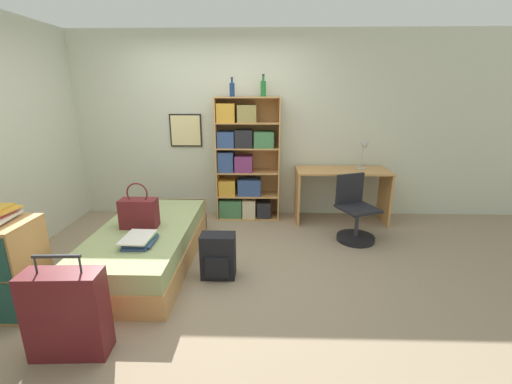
{
  "coord_description": "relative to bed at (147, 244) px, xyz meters",
  "views": [
    {
      "loc": [
        0.66,
        -3.32,
        1.8
      ],
      "look_at": [
        0.56,
        0.2,
        0.75
      ],
      "focal_mm": 24.0,
      "sensor_mm": 36.0,
      "label": 1
    }
  ],
  "objects": [
    {
      "name": "book_stack_on_bed",
      "position": [
        0.09,
        -0.43,
        0.25
      ],
      "size": [
        0.29,
        0.37,
        0.08
      ],
      "color": "#334C84",
      "rests_on": "bed"
    },
    {
      "name": "suitcase",
      "position": [
        -0.09,
        -1.36,
        0.12
      ],
      "size": [
        0.54,
        0.23,
        0.77
      ],
      "color": "#5B191E",
      "rests_on": "ground_plane"
    },
    {
      "name": "desk_lamp",
      "position": [
        2.64,
        1.36,
        0.83
      ],
      "size": [
        0.19,
        0.14,
        0.43
      ],
      "color": "#ADA89E",
      "rests_on": "desk"
    },
    {
      "name": "ground_plane",
      "position": [
        0.61,
        -0.02,
        -0.2
      ],
      "size": [
        14.0,
        14.0,
        0.0
      ],
      "primitive_type": "plane",
      "color": "gray"
    },
    {
      "name": "wall_back",
      "position": [
        0.61,
        1.63,
        1.1
      ],
      "size": [
        10.0,
        0.09,
        2.6
      ],
      "color": "beige",
      "rests_on": "ground_plane"
    },
    {
      "name": "handbag",
      "position": [
        -0.05,
        -0.02,
        0.37
      ],
      "size": [
        0.38,
        0.18,
        0.48
      ],
      "color": "maroon",
      "rests_on": "bed"
    },
    {
      "name": "bookcase",
      "position": [
        0.95,
        1.41,
        0.6
      ],
      "size": [
        0.88,
        0.34,
        1.72
      ],
      "color": "tan",
      "rests_on": "ground_plane"
    },
    {
      "name": "bottle_brown",
      "position": [
        1.23,
        1.45,
        1.62
      ],
      "size": [
        0.07,
        0.07,
        0.29
      ],
      "color": "#1E6B2D",
      "rests_on": "bookcase"
    },
    {
      "name": "desk",
      "position": [
        2.34,
        1.31,
        0.32
      ],
      "size": [
        1.27,
        0.56,
        0.75
      ],
      "color": "tan",
      "rests_on": "ground_plane"
    },
    {
      "name": "desk_chair",
      "position": [
        2.38,
        0.65,
        0.05
      ],
      "size": [
        0.55,
        0.55,
        0.81
      ],
      "color": "black",
      "rests_on": "ground_plane"
    },
    {
      "name": "bed",
      "position": [
        0.0,
        0.0,
        0.0
      ],
      "size": [
        0.95,
        1.99,
        0.41
      ],
      "color": "tan",
      "rests_on": "ground_plane"
    },
    {
      "name": "backpack",
      "position": [
        0.81,
        -0.29,
        0.02
      ],
      "size": [
        0.34,
        0.23,
        0.45
      ],
      "color": "black",
      "rests_on": "ground_plane"
    },
    {
      "name": "bottle_green",
      "position": [
        0.82,
        1.38,
        1.61
      ],
      "size": [
        0.07,
        0.07,
        0.25
      ],
      "color": "navy",
      "rests_on": "bookcase"
    }
  ]
}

